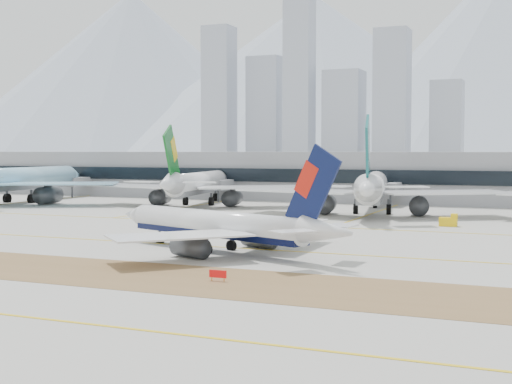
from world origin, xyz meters
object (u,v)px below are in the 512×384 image
at_px(taxiing_airliner, 223,226).
at_px(terminal, 369,176).
at_px(widebody_korean, 16,181).
at_px(widebody_cathay, 372,189).
at_px(widebody_eva, 197,185).

distance_m(taxiing_airliner, terminal, 125.11).
xyz_separation_m(widebody_korean, widebody_cathay, (105.47, 3.37, -0.42)).
distance_m(taxiing_airliner, widebody_cathay, 72.21).
xyz_separation_m(widebody_eva, widebody_cathay, (51.94, -8.63, 0.29)).
bearing_deg(widebody_cathay, taxiing_airliner, 164.55).
xyz_separation_m(widebody_eva, terminal, (38.15, 44.17, 1.62)).
distance_m(widebody_eva, terminal, 58.39).
height_order(taxiing_airliner, widebody_cathay, widebody_cathay).
distance_m(widebody_korean, terminal, 107.52).
bearing_deg(widebody_cathay, widebody_korean, 80.66).
distance_m(widebody_korean, widebody_cathay, 105.53).
height_order(widebody_eva, terminal, widebody_eva).
height_order(taxiing_airliner, widebody_korean, widebody_korean).
relative_size(taxiing_airliner, widebody_cathay, 0.74).
distance_m(taxiing_airliner, widebody_korean, 121.38).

